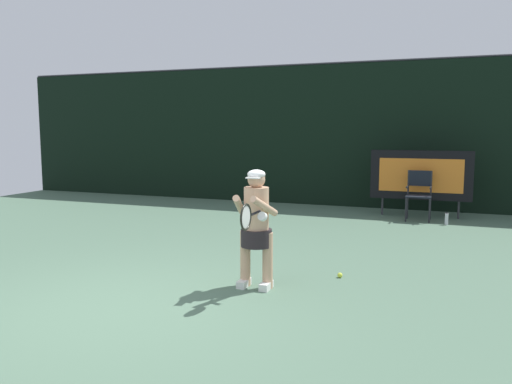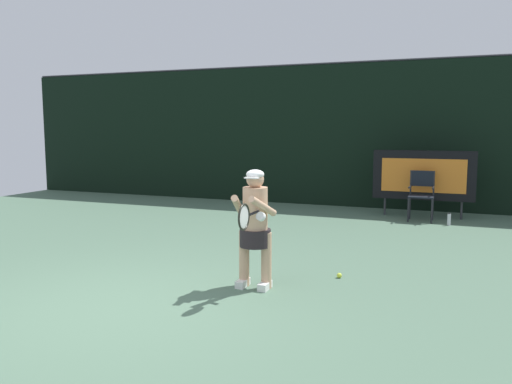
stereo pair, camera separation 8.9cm
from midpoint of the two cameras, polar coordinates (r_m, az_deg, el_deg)
name	(u,v)px [view 1 (the left image)]	position (r m, az deg, el deg)	size (l,w,h in m)	color
ground	(106,316)	(5.91, -16.73, -13.02)	(18.00, 22.00, 0.03)	#4B6853
backdrop_screen	(313,135)	(13.50, 6.16, 6.26)	(18.00, 0.12, 3.66)	black
scoreboard	(421,175)	(12.11, 17.61, 1.79)	(2.20, 0.21, 1.50)	black
umpire_chair	(419,192)	(11.65, 17.42, -0.02)	(0.52, 0.44, 1.08)	black
water_bottle	(447,219)	(11.36, 20.17, -2.83)	(0.07, 0.07, 0.27)	silver
tennis_player	(256,224)	(6.40, -0.39, -3.52)	(0.54, 0.62, 1.49)	white
tennis_racket	(247,217)	(5.83, -1.48, -2.76)	(0.03, 0.60, 0.31)	black
tennis_ball_loose	(340,275)	(7.06, 8.93, -9.10)	(0.07, 0.07, 0.07)	#CCDB3D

